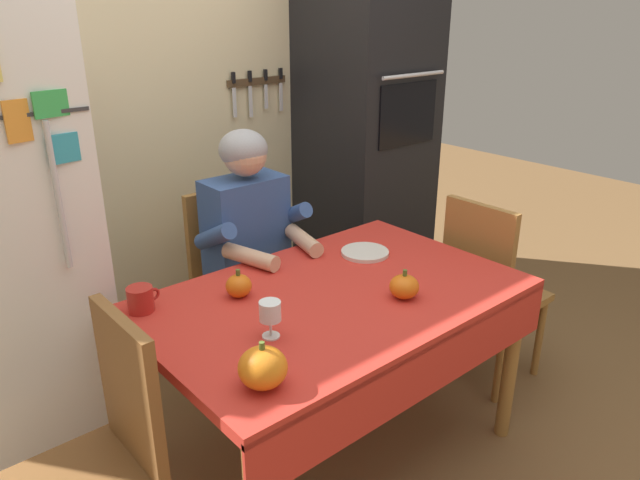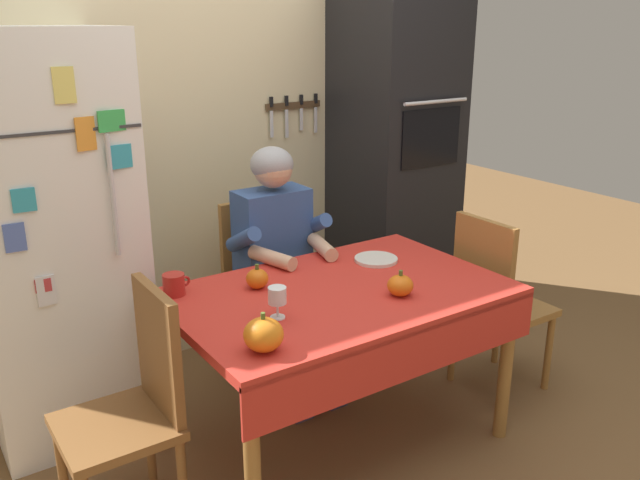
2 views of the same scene
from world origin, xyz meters
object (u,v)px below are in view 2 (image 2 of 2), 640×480
object	(u,v)px
dining_table	(342,309)
seated_person	(280,250)
chair_left_side	(136,401)
chair_right_side	(494,297)
refrigerator	(51,240)
pumpkin_small	(257,279)
serving_tray	(376,259)
pumpkin_medium	(264,335)
coffee_mug	(174,284)
wine_glass	(278,297)
chair_behind_person	(262,281)
pumpkin_large	(400,285)
wall_oven	(395,156)

from	to	relation	value
dining_table	seated_person	xyz separation A→B (m)	(0.05, 0.60, 0.08)
chair_left_side	chair_right_side	bearing A→B (deg)	-2.34
refrigerator	chair_right_side	size ratio (longest dim) A/B	1.94
dining_table	pumpkin_small	bearing A→B (deg)	140.60
refrigerator	serving_tray	world-z (taller)	refrigerator
dining_table	seated_person	size ratio (longest dim) A/B	1.12
pumpkin_medium	serving_tray	bearing A→B (deg)	28.84
chair_right_side	coffee_mug	size ratio (longest dim) A/B	7.89
refrigerator	wine_glass	bearing A→B (deg)	-58.51
chair_behind_person	chair_right_side	distance (m)	1.19
seated_person	pumpkin_small	xyz separation A→B (m)	(-0.33, -0.38, 0.05)
chair_behind_person	coffee_mug	size ratio (longest dim) A/B	7.89
pumpkin_small	dining_table	bearing A→B (deg)	-39.40
chair_behind_person	pumpkin_large	size ratio (longest dim) A/B	8.45
wall_oven	pumpkin_medium	xyz separation A→B (m)	(-1.58, -1.20, -0.25)
pumpkin_medium	pumpkin_small	size ratio (longest dim) A/B	1.32
chair_behind_person	dining_table	bearing A→B (deg)	-93.92
refrigerator	serving_tray	distance (m)	1.47
chair_behind_person	chair_right_side	world-z (taller)	same
chair_left_side	pumpkin_small	xyz separation A→B (m)	(0.62, 0.20, 0.27)
pumpkin_large	serving_tray	xyz separation A→B (m)	(0.18, 0.38, -0.04)
seated_person	chair_left_side	distance (m)	1.14
coffee_mug	wine_glass	bearing A→B (deg)	-61.50
wine_glass	chair_behind_person	bearing A→B (deg)	64.70
dining_table	pumpkin_large	xyz separation A→B (m)	(0.17, -0.17, 0.13)
wine_glass	serving_tray	size ratio (longest dim) A/B	0.62
coffee_mug	wine_glass	distance (m)	0.50
chair_left_side	pumpkin_medium	size ratio (longest dim) A/B	6.58
wall_oven	chair_behind_person	xyz separation A→B (m)	(-1.00, -0.13, -0.54)
pumpkin_small	wine_glass	bearing A→B (deg)	-104.58
chair_behind_person	pumpkin_small	size ratio (longest dim) A/B	8.67
wall_oven	chair_left_side	size ratio (longest dim) A/B	2.26
pumpkin_medium	pumpkin_small	xyz separation A→B (m)	(0.25, 0.50, -0.02)
wall_oven	chair_right_side	distance (m)	1.12
chair_behind_person	pumpkin_medium	distance (m)	1.25
chair_left_side	wine_glass	world-z (taller)	chair_left_side
seated_person	pumpkin_medium	xyz separation A→B (m)	(-0.59, -0.88, 0.06)
chair_behind_person	chair_right_side	size ratio (longest dim) A/B	1.00
chair_behind_person	coffee_mug	bearing A→B (deg)	-146.22
seated_person	pumpkin_large	distance (m)	0.78
seated_person	pumpkin_small	world-z (taller)	seated_person
pumpkin_small	serving_tray	xyz separation A→B (m)	(0.63, -0.02, -0.04)
chair_right_side	pumpkin_small	bearing A→B (deg)	166.76
chair_right_side	pumpkin_medium	bearing A→B (deg)	-170.99
dining_table	chair_right_side	world-z (taller)	chair_right_side
chair_right_side	pumpkin_medium	size ratio (longest dim) A/B	6.58
chair_right_side	pumpkin_medium	world-z (taller)	chair_right_side
wall_oven	dining_table	size ratio (longest dim) A/B	1.50
dining_table	pumpkin_large	world-z (taller)	pumpkin_large
refrigerator	pumpkin_medium	xyz separation A→B (m)	(0.42, -1.16, -0.10)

